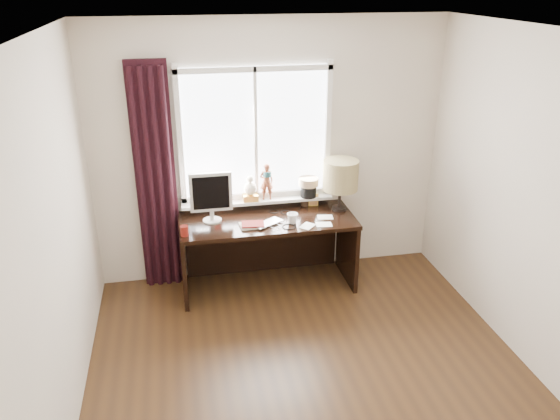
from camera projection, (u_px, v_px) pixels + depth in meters
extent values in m
cube|color=#412814|center=(318.00, 394.00, 4.14)|extent=(3.50, 4.00, 0.00)
cube|color=white|center=(331.00, 37.00, 3.10)|extent=(3.50, 4.00, 0.00)
cube|color=beige|center=(270.00, 153.00, 5.42)|extent=(3.50, 0.00, 2.60)
cube|color=beige|center=(45.00, 266.00, 3.31)|extent=(0.00, 4.00, 2.60)
cube|color=beige|center=(558.00, 220.00, 3.93)|extent=(0.00, 4.00, 2.60)
imported|color=silver|center=(268.00, 223.00, 5.16)|extent=(0.35, 0.32, 0.02)
imported|color=white|center=(292.00, 218.00, 5.18)|extent=(0.14, 0.14, 0.11)
cylinder|color=maroon|center=(184.00, 231.00, 4.93)|extent=(0.07, 0.07, 0.10)
cube|color=white|center=(255.00, 134.00, 5.30)|extent=(1.40, 0.02, 1.30)
cube|color=silver|center=(257.00, 195.00, 5.53)|extent=(1.50, 0.05, 0.05)
cube|color=silver|center=(254.00, 69.00, 5.03)|extent=(1.50, 0.05, 0.05)
cube|color=silver|center=(180.00, 139.00, 5.15)|extent=(0.05, 0.05, 1.40)
cube|color=silver|center=(328.00, 131.00, 5.41)|extent=(0.05, 0.05, 1.40)
cube|color=silver|center=(256.00, 135.00, 5.28)|extent=(0.03, 0.05, 1.30)
cube|color=silver|center=(258.00, 200.00, 5.50)|extent=(1.52, 0.18, 0.03)
cylinder|color=#760602|center=(214.00, 192.00, 5.33)|extent=(0.14, 0.14, 0.25)
cube|color=gold|center=(250.00, 197.00, 5.45)|extent=(0.15, 0.12, 0.06)
sphere|color=beige|center=(250.00, 189.00, 5.41)|extent=(0.13, 0.13, 0.13)
sphere|color=beige|center=(250.00, 179.00, 5.37)|extent=(0.07, 0.07, 0.07)
imported|color=brown|center=(267.00, 181.00, 5.42)|extent=(0.14, 0.10, 0.38)
cylinder|color=#1E4C51|center=(267.00, 174.00, 5.38)|extent=(0.09, 0.09, 0.05)
cylinder|color=black|center=(308.00, 191.00, 5.53)|extent=(0.16, 0.16, 0.12)
cylinder|color=#8C6B4C|center=(309.00, 182.00, 5.49)|extent=(0.20, 0.20, 0.08)
cube|color=black|center=(156.00, 180.00, 5.22)|extent=(0.38, 0.05, 2.25)
cylinder|color=black|center=(141.00, 184.00, 5.17)|extent=(0.06, 0.06, 2.20)
cylinder|color=black|center=(151.00, 184.00, 5.19)|extent=(0.06, 0.06, 2.20)
cylinder|color=black|center=(160.00, 183.00, 5.20)|extent=(0.06, 0.06, 2.20)
cylinder|color=black|center=(170.00, 182.00, 5.22)|extent=(0.06, 0.06, 2.20)
cube|color=black|center=(267.00, 221.00, 5.30)|extent=(1.70, 0.70, 0.04)
cube|color=black|center=(184.00, 263.00, 5.30)|extent=(0.04, 0.64, 0.71)
cube|color=black|center=(347.00, 247.00, 5.59)|extent=(0.04, 0.64, 0.71)
cube|color=black|center=(262.00, 240.00, 5.75)|extent=(1.60, 0.03, 0.71)
cylinder|color=beige|center=(212.00, 220.00, 5.24)|extent=(0.18, 0.18, 0.01)
cylinder|color=beige|center=(212.00, 215.00, 5.22)|extent=(0.04, 0.04, 0.10)
cube|color=beige|center=(211.00, 192.00, 5.12)|extent=(0.40, 0.04, 0.38)
cube|color=black|center=(211.00, 193.00, 5.10)|extent=(0.34, 0.01, 0.32)
cube|color=beige|center=(252.00, 225.00, 5.13)|extent=(0.23, 0.17, 0.02)
cube|color=#570F0C|center=(253.00, 224.00, 5.12)|extent=(0.22, 0.17, 0.01)
cylinder|color=black|center=(305.00, 200.00, 5.58)|extent=(0.09, 0.09, 0.12)
cylinder|color=black|center=(304.00, 195.00, 5.57)|extent=(0.01, 0.01, 0.22)
cylinder|color=black|center=(307.00, 197.00, 5.56)|extent=(0.01, 0.01, 0.19)
cylinder|color=black|center=(305.00, 193.00, 5.57)|extent=(0.01, 0.01, 0.25)
cylinder|color=black|center=(307.00, 197.00, 5.59)|extent=(0.01, 0.01, 0.17)
cube|color=gold|center=(313.00, 200.00, 5.56)|extent=(0.10, 0.03, 0.13)
cube|color=#996633|center=(314.00, 200.00, 5.55)|extent=(0.08, 0.01, 0.10)
cylinder|color=black|center=(339.00, 208.00, 5.49)|extent=(0.14, 0.14, 0.03)
cylinder|color=black|center=(340.00, 197.00, 5.44)|extent=(0.03, 0.03, 0.22)
cylinder|color=tan|center=(341.00, 175.00, 5.35)|extent=(0.35, 0.35, 0.30)
cube|color=white|center=(324.00, 224.00, 5.16)|extent=(0.16, 0.13, 0.00)
cube|color=white|center=(325.00, 217.00, 5.32)|extent=(0.17, 0.13, 0.00)
cube|color=white|center=(307.00, 226.00, 5.14)|extent=(0.18, 0.18, 0.00)
torus|color=black|center=(289.00, 227.00, 5.11)|extent=(0.17, 0.17, 0.01)
torus|color=black|center=(286.00, 212.00, 5.42)|extent=(0.14, 0.14, 0.01)
torus|color=black|center=(274.00, 212.00, 5.44)|extent=(0.12, 0.12, 0.01)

